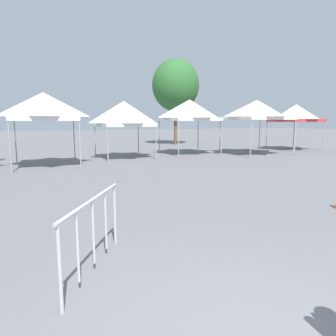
# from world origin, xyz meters

# --- Properties ---
(canopy_tent_far_left) EXTENTS (3.11, 3.11, 3.43)m
(canopy_tent_far_left) POSITION_xyz_m (-0.93, 13.70, 2.78)
(canopy_tent_far_left) COLOR #9E9EA3
(canopy_tent_far_left) RESTS_ON ground
(canopy_tent_behind_center) EXTENTS (2.94, 2.94, 3.25)m
(canopy_tent_behind_center) POSITION_xyz_m (3.38, 15.24, 2.53)
(canopy_tent_behind_center) COLOR #9E9EA3
(canopy_tent_behind_center) RESTS_ON ground
(canopy_tent_right_of_center) EXTENTS (3.18, 3.18, 3.47)m
(canopy_tent_right_of_center) POSITION_xyz_m (7.83, 15.58, 2.80)
(canopy_tent_right_of_center) COLOR #9E9EA3
(canopy_tent_right_of_center) RESTS_ON ground
(canopy_tent_behind_right) EXTENTS (3.59, 3.59, 3.44)m
(canopy_tent_behind_right) POSITION_xyz_m (11.66, 13.69, 2.82)
(canopy_tent_behind_right) COLOR #9E9EA3
(canopy_tent_behind_right) RESTS_ON ground
(canopy_tent_far_right) EXTENTS (2.98, 2.98, 3.32)m
(canopy_tent_far_right) POSITION_xyz_m (16.36, 14.85, 2.69)
(canopy_tent_far_right) COLOR #9E9EA3
(canopy_tent_far_right) RESTS_ON ground
(tree_behind_tents_right) EXTENTS (4.16, 4.16, 7.54)m
(tree_behind_tents_right) POSITION_xyz_m (10.68, 23.23, 5.24)
(tree_behind_tents_right) COLOR brown
(tree_behind_tents_right) RESTS_ON ground
(crowd_barrier_mid_lot) EXTENTS (1.19, 1.79, 1.08)m
(crowd_barrier_mid_lot) POSITION_xyz_m (-1.10, 2.41, 0.75)
(crowd_barrier_mid_lot) COLOR #B7BABF
(crowd_barrier_mid_lot) RESTS_ON ground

